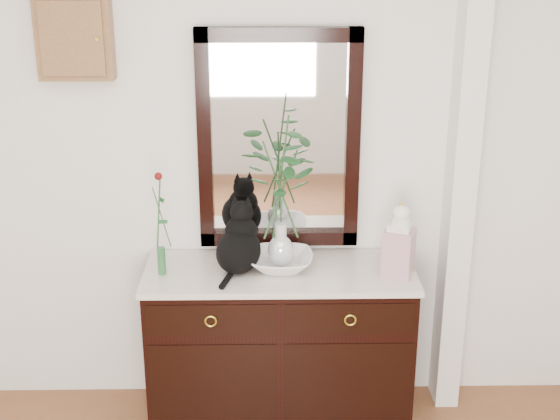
{
  "coord_description": "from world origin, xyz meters",
  "views": [
    {
      "loc": [
        0.04,
        -1.75,
        2.45
      ],
      "look_at": [
        0.1,
        1.63,
        1.2
      ],
      "focal_mm": 50.0,
      "sensor_mm": 36.0,
      "label": 1
    }
  ],
  "objects_px": {
    "sideboard": "(280,337)",
    "cat": "(238,238)",
    "lotus_bowl": "(281,261)",
    "ginger_jar": "(399,239)"
  },
  "relations": [
    {
      "from": "sideboard",
      "to": "cat",
      "type": "xyz_separation_m",
      "value": [
        -0.2,
        -0.0,
        0.55
      ]
    },
    {
      "from": "lotus_bowl",
      "to": "ginger_jar",
      "type": "xyz_separation_m",
      "value": [
        0.57,
        -0.07,
        0.15
      ]
    },
    {
      "from": "sideboard",
      "to": "lotus_bowl",
      "type": "height_order",
      "value": "lotus_bowl"
    },
    {
      "from": "sideboard",
      "to": "ginger_jar",
      "type": "height_order",
      "value": "ginger_jar"
    },
    {
      "from": "sideboard",
      "to": "ginger_jar",
      "type": "distance_m",
      "value": 0.8
    },
    {
      "from": "ginger_jar",
      "to": "cat",
      "type": "bearing_deg",
      "value": 175.99
    },
    {
      "from": "lotus_bowl",
      "to": "sideboard",
      "type": "bearing_deg",
      "value": -109.87
    },
    {
      "from": "sideboard",
      "to": "cat",
      "type": "bearing_deg",
      "value": -178.65
    },
    {
      "from": "cat",
      "to": "lotus_bowl",
      "type": "relative_size",
      "value": 1.09
    },
    {
      "from": "ginger_jar",
      "to": "sideboard",
      "type": "bearing_deg",
      "value": 174.13
    }
  ]
}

